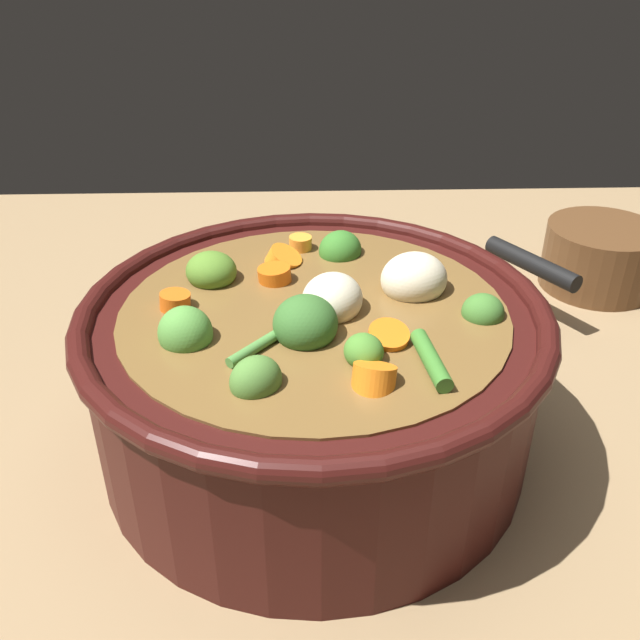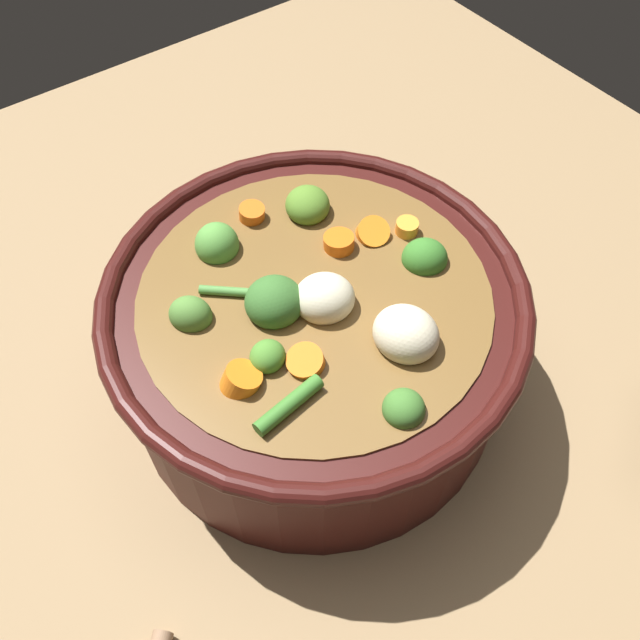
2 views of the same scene
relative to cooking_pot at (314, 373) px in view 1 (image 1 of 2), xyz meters
name	(u,v)px [view 1 (image 1 of 2)]	position (x,y,z in m)	size (l,w,h in m)	color
ground_plane	(315,443)	(0.00, 0.00, -0.07)	(1.10, 1.10, 0.00)	#8C704C
cooking_pot	(314,373)	(0.00, 0.00, 0.00)	(0.33, 0.33, 0.15)	#38110F
small_saucepan	(598,257)	(0.31, 0.25, -0.03)	(0.19, 0.17, 0.07)	brown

